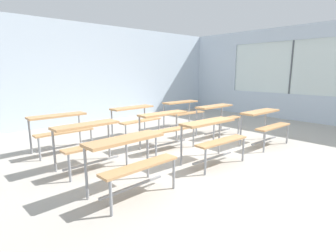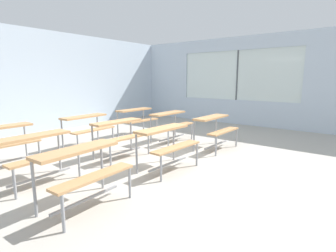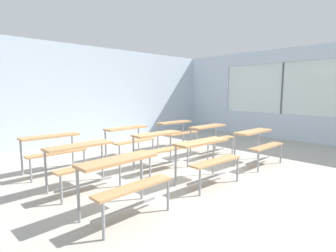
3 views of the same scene
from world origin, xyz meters
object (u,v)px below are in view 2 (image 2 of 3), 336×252
at_px(desk_bench_r0c0, 83,163).
at_px(desk_bench_r2c2, 137,116).
at_px(desk_bench_r2c0, 2,137).
at_px(desk_bench_r1c0, 37,147).
at_px(desk_bench_r2c1, 87,124).
at_px(desk_bench_r0c1, 167,138).
at_px(desk_bench_r1c1, 120,130).
at_px(desk_bench_r0c2, 215,125).
at_px(desk_bench_r1c2, 171,120).

xyz_separation_m(desk_bench_r0c0, desk_bench_r2c2, (3.44, 2.47, 0.00)).
bearing_deg(desk_bench_r0c0, desk_bench_r2c0, 87.43).
xyz_separation_m(desk_bench_r1c0, desk_bench_r2c1, (1.75, 1.22, 0.00)).
height_order(desk_bench_r0c0, desk_bench_r0c1, same).
relative_size(desk_bench_r0c0, desk_bench_r1c1, 1.00).
bearing_deg(desk_bench_r2c0, desk_bench_r0c0, -89.86).
xyz_separation_m(desk_bench_r0c2, desk_bench_r1c0, (-3.45, 1.20, 0.00)).
bearing_deg(desk_bench_r0c0, desk_bench_r1c1, 33.12).
relative_size(desk_bench_r1c0, desk_bench_r2c0, 1.02).
relative_size(desk_bench_r1c2, desk_bench_r2c2, 0.99).
distance_m(desk_bench_r0c0, desk_bench_r2c2, 4.24).
bearing_deg(desk_bench_r2c1, desk_bench_r2c0, 176.11).
bearing_deg(desk_bench_r2c1, desk_bench_r1c0, -147.77).
height_order(desk_bench_r0c1, desk_bench_r1c2, same).
bearing_deg(desk_bench_r0c1, desk_bench_r0c0, -176.87).
height_order(desk_bench_r1c1, desk_bench_r1c2, same).
xyz_separation_m(desk_bench_r0c2, desk_bench_r2c0, (-3.48, 2.45, 0.00)).
relative_size(desk_bench_r1c0, desk_bench_r2c1, 0.99).
distance_m(desk_bench_r0c0, desk_bench_r2c0, 2.47).
distance_m(desk_bench_r1c1, desk_bench_r2c1, 1.19).
relative_size(desk_bench_r0c1, desk_bench_r1c0, 1.00).
bearing_deg(desk_bench_r0c2, desk_bench_r1c2, 92.41).
distance_m(desk_bench_r2c0, desk_bench_r2c2, 3.45).
bearing_deg(desk_bench_r1c0, desk_bench_r2c2, 18.21).
relative_size(desk_bench_r2c0, desk_bench_r2c2, 0.98).
bearing_deg(desk_bench_r2c1, desk_bench_r0c2, -57.40).
bearing_deg(desk_bench_r1c0, desk_bench_r1c1, -0.90).
relative_size(desk_bench_r1c2, desk_bench_r2c1, 0.98).
xyz_separation_m(desk_bench_r0c1, desk_bench_r1c2, (1.72, 1.22, 0.00)).
relative_size(desk_bench_r0c2, desk_bench_r1c0, 0.99).
distance_m(desk_bench_r0c1, desk_bench_r2c2, 2.98).
height_order(desk_bench_r1c2, desk_bench_r2c1, same).
distance_m(desk_bench_r0c0, desk_bench_r0c1, 1.72).
xyz_separation_m(desk_bench_r0c1, desk_bench_r2c0, (-1.72, 2.44, 0.00)).
bearing_deg(desk_bench_r1c0, desk_bench_r0c0, -93.21).
xyz_separation_m(desk_bench_r1c2, desk_bench_r2c1, (-1.67, 1.18, 0.00)).
height_order(desk_bench_r0c1, desk_bench_r1c1, same).
bearing_deg(desk_bench_r0c2, desk_bench_r1c0, 161.58).
bearing_deg(desk_bench_r2c0, desk_bench_r2c2, 0.04).
bearing_deg(desk_bench_r1c1, desk_bench_r0c1, -87.99).
relative_size(desk_bench_r1c1, desk_bench_r2c2, 1.00).
bearing_deg(desk_bench_r0c2, desk_bench_r1c1, 145.63).
distance_m(desk_bench_r2c1, desk_bench_r2c2, 1.67).
height_order(desk_bench_r1c1, desk_bench_r2c2, same).
xyz_separation_m(desk_bench_r0c0, desk_bench_r0c2, (3.48, 0.02, 0.00)).
bearing_deg(desk_bench_r1c1, desk_bench_r2c1, 90.40).
bearing_deg(desk_bench_r1c2, desk_bench_r2c2, 90.62).
xyz_separation_m(desk_bench_r0c2, desk_bench_r2c2, (-0.04, 2.45, 0.00)).
bearing_deg(desk_bench_r1c0, desk_bench_r0c2, -21.10).
xyz_separation_m(desk_bench_r1c1, desk_bench_r2c2, (1.71, 1.22, 0.00)).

